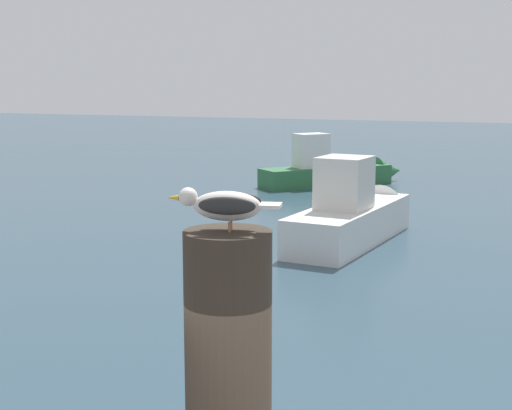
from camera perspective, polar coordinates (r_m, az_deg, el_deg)
mooring_post at (r=2.66m, az=-2.12°, el=-14.09°), size 0.30×0.30×1.14m
seagull at (r=2.48m, az=-2.36°, el=0.04°), size 0.39×0.19×0.14m
boat_white at (r=15.69m, az=7.79°, el=-0.65°), size 1.62×5.18×1.92m
boat_green at (r=23.88m, az=6.16°, el=2.62°), size 4.08×4.49×1.81m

